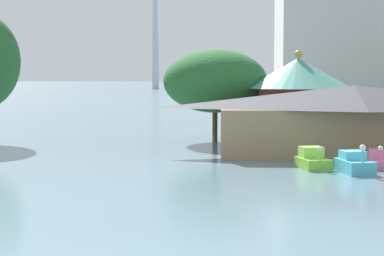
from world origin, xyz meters
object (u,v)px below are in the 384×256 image
at_px(pedal_boat_cyan, 354,164).
at_px(pedal_boat_pink, 380,161).
at_px(shoreline_tree_mid, 215,81).
at_px(boathouse, 354,119).
at_px(green_roof_pavilion, 298,96).
at_px(pedal_boat_lime, 312,160).

bearing_deg(pedal_boat_cyan, pedal_boat_pink, 126.18).
height_order(pedal_boat_cyan, shoreline_tree_mid, shoreline_tree_mid).
xyz_separation_m(pedal_boat_cyan, boathouse, (1.55, 8.71, 2.19)).
distance_m(pedal_boat_cyan, shoreline_tree_mid, 21.16).
relative_size(pedal_boat_cyan, shoreline_tree_mid, 0.33).
xyz_separation_m(green_roof_pavilion, shoreline_tree_mid, (-7.18, 1.64, 1.26)).
xyz_separation_m(pedal_boat_cyan, green_roof_pavilion, (-1.69, 16.94, 3.63)).
height_order(pedal_boat_pink, boathouse, boathouse).
bearing_deg(shoreline_tree_mid, pedal_boat_pink, -56.20).
distance_m(pedal_boat_pink, green_roof_pavilion, 15.56).
relative_size(boathouse, green_roof_pavilion, 2.27).
relative_size(pedal_boat_pink, green_roof_pavilion, 0.33).
bearing_deg(green_roof_pavilion, pedal_boat_lime, -92.27).
relative_size(pedal_boat_lime, shoreline_tree_mid, 0.30).
distance_m(pedal_boat_lime, shoreline_tree_mid, 18.74).
xyz_separation_m(pedal_boat_lime, pedal_boat_pink, (4.33, 0.57, -0.07)).
xyz_separation_m(pedal_boat_cyan, pedal_boat_pink, (2.04, 2.29, -0.07)).
bearing_deg(pedal_boat_cyan, boathouse, 157.74).
xyz_separation_m(pedal_boat_lime, shoreline_tree_mid, (-6.57, 16.86, 4.89)).
bearing_deg(pedal_boat_cyan, pedal_boat_lime, -139.09).
xyz_separation_m(pedal_boat_pink, green_roof_pavilion, (-3.73, 14.65, 3.70)).
xyz_separation_m(boathouse, shoreline_tree_mid, (-10.42, 9.87, 2.70)).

